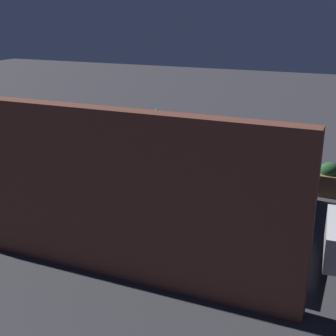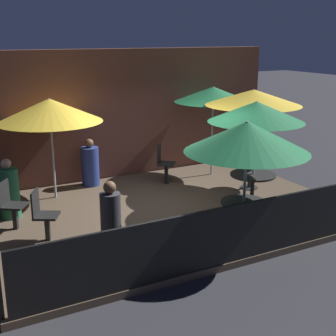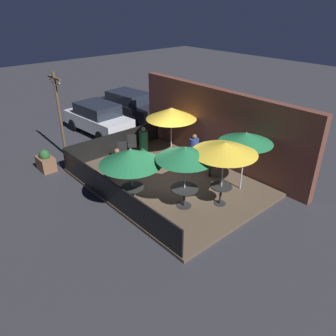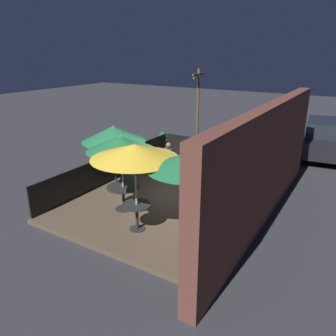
{
  "view_description": "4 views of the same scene",
  "coord_description": "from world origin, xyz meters",
  "px_view_note": "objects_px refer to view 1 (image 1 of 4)",
  "views": [
    {
      "loc": [
        -4.96,
        9.78,
        4.88
      ],
      "look_at": [
        -0.59,
        -0.31,
        1.15
      ],
      "focal_mm": 50.0,
      "sensor_mm": 36.0,
      "label": 1
    },
    {
      "loc": [
        -4.15,
        -8.02,
        3.59
      ],
      "look_at": [
        -0.07,
        -0.36,
        1.1
      ],
      "focal_mm": 50.0,
      "sensor_mm": 36.0,
      "label": 2
    },
    {
      "loc": [
        8.39,
        -7.38,
        6.46
      ],
      "look_at": [
        0.54,
        -0.46,
        1.04
      ],
      "focal_mm": 35.0,
      "sensor_mm": 36.0,
      "label": 3
    },
    {
      "loc": [
        8.41,
        4.89,
        4.51
      ],
      "look_at": [
        0.28,
        -0.09,
        1.09
      ],
      "focal_mm": 35.0,
      "sensor_mm": 36.0,
      "label": 4
    }
  ],
  "objects_px": {
    "patron_0": "(218,181)",
    "patron_1": "(241,224)",
    "dining_table_1": "(157,161)",
    "patio_chair_2": "(252,215)",
    "patio_umbrella_2": "(96,119)",
    "dining_table_2": "(99,169)",
    "dining_table_0": "(55,177)",
    "patio_umbrella_1": "(157,118)",
    "patio_umbrella_0": "(50,120)",
    "planter_box": "(329,180)",
    "patio_umbrella_3": "(181,163)",
    "patio_umbrella_4": "(20,135)",
    "patron_2": "(127,231)",
    "patio_chair_1": "(243,199)",
    "patio_chair_0": "(80,205)"
  },
  "relations": [
    {
      "from": "dining_table_0",
      "to": "planter_box",
      "type": "xyz_separation_m",
      "value": [
        -6.65,
        -3.39,
        -0.26
      ]
    },
    {
      "from": "patio_chair_0",
      "to": "patron_1",
      "type": "distance_m",
      "value": 3.69
    },
    {
      "from": "patron_0",
      "to": "patron_1",
      "type": "xyz_separation_m",
      "value": [
        -1.24,
        2.25,
        -0.01
      ]
    },
    {
      "from": "dining_table_1",
      "to": "patron_1",
      "type": "distance_m",
      "value": 4.53
    },
    {
      "from": "patio_umbrella_4",
      "to": "patron_1",
      "type": "bearing_deg",
      "value": -173.11
    },
    {
      "from": "patio_umbrella_0",
      "to": "patio_umbrella_1",
      "type": "height_order",
      "value": "patio_umbrella_0"
    },
    {
      "from": "patio_umbrella_0",
      "to": "patron_2",
      "type": "bearing_deg",
      "value": 148.59
    },
    {
      "from": "patio_umbrella_0",
      "to": "patio_umbrella_1",
      "type": "distance_m",
      "value": 3.01
    },
    {
      "from": "patio_umbrella_1",
      "to": "patron_2",
      "type": "bearing_deg",
      "value": 106.73
    },
    {
      "from": "patio_umbrella_1",
      "to": "patio_chair_2",
      "type": "height_order",
      "value": "patio_umbrella_1"
    },
    {
      "from": "patron_0",
      "to": "planter_box",
      "type": "bearing_deg",
      "value": 105.4
    },
    {
      "from": "planter_box",
      "to": "dining_table_1",
      "type": "bearing_deg",
      "value": 12.84
    },
    {
      "from": "patio_umbrella_3",
      "to": "dining_table_2",
      "type": "distance_m",
      "value": 4.48
    },
    {
      "from": "patio_umbrella_3",
      "to": "patron_2",
      "type": "bearing_deg",
      "value": 25.98
    },
    {
      "from": "dining_table_1",
      "to": "patio_chair_1",
      "type": "bearing_deg",
      "value": 151.21
    },
    {
      "from": "dining_table_1",
      "to": "patron_0",
      "type": "distance_m",
      "value": 2.26
    },
    {
      "from": "patio_umbrella_3",
      "to": "patio_chair_1",
      "type": "xyz_separation_m",
      "value": [
        -0.77,
        -2.12,
        -1.44
      ]
    },
    {
      "from": "patio_umbrella_3",
      "to": "patio_umbrella_4",
      "type": "distance_m",
      "value": 4.02
    },
    {
      "from": "dining_table_2",
      "to": "dining_table_0",
      "type": "bearing_deg",
      "value": 54.74
    },
    {
      "from": "planter_box",
      "to": "patron_0",
      "type": "bearing_deg",
      "value": 35.69
    },
    {
      "from": "patron_0",
      "to": "dining_table_2",
      "type": "bearing_deg",
      "value": -102.04
    },
    {
      "from": "dining_table_0",
      "to": "dining_table_2",
      "type": "xyz_separation_m",
      "value": [
        -0.73,
        -1.03,
        0.01
      ]
    },
    {
      "from": "patron_1",
      "to": "planter_box",
      "type": "distance_m",
      "value": 4.36
    },
    {
      "from": "patio_umbrella_2",
      "to": "patio_umbrella_4",
      "type": "distance_m",
      "value": 2.45
    },
    {
      "from": "dining_table_1",
      "to": "patron_2",
      "type": "bearing_deg",
      "value": 106.73
    },
    {
      "from": "patron_0",
      "to": "patio_umbrella_2",
      "type": "bearing_deg",
      "value": -102.04
    },
    {
      "from": "patio_umbrella_3",
      "to": "patio_chair_0",
      "type": "distance_m",
      "value": 2.94
    },
    {
      "from": "patio_umbrella_0",
      "to": "dining_table_0",
      "type": "height_order",
      "value": "patio_umbrella_0"
    },
    {
      "from": "patron_0",
      "to": "patron_1",
      "type": "height_order",
      "value": "same"
    },
    {
      "from": "dining_table_2",
      "to": "patio_chair_2",
      "type": "height_order",
      "value": "patio_chair_2"
    },
    {
      "from": "patio_umbrella_3",
      "to": "patio_chair_1",
      "type": "relative_size",
      "value": 2.42
    },
    {
      "from": "patio_umbrella_2",
      "to": "dining_table_0",
      "type": "height_order",
      "value": "patio_umbrella_2"
    },
    {
      "from": "patio_umbrella_4",
      "to": "patron_2",
      "type": "height_order",
      "value": "patio_umbrella_4"
    },
    {
      "from": "patron_1",
      "to": "patio_chair_1",
      "type": "bearing_deg",
      "value": 61.65
    },
    {
      "from": "dining_table_2",
      "to": "patio_umbrella_1",
      "type": "bearing_deg",
      "value": -133.01
    },
    {
      "from": "patron_0",
      "to": "planter_box",
      "type": "relative_size",
      "value": 1.26
    },
    {
      "from": "dining_table_1",
      "to": "patron_2",
      "type": "xyz_separation_m",
      "value": [
        -1.28,
        4.26,
        -0.08
      ]
    },
    {
      "from": "patio_umbrella_0",
      "to": "planter_box",
      "type": "height_order",
      "value": "patio_umbrella_0"
    },
    {
      "from": "patio_umbrella_4",
      "to": "dining_table_0",
      "type": "height_order",
      "value": "patio_umbrella_4"
    },
    {
      "from": "patio_umbrella_2",
      "to": "patron_1",
      "type": "xyz_separation_m",
      "value": [
        -4.54,
        1.77,
        -1.47
      ]
    },
    {
      "from": "patio_umbrella_4",
      "to": "patio_chair_2",
      "type": "xyz_separation_m",
      "value": [
        -5.18,
        -1.22,
        -1.55
      ]
    },
    {
      "from": "patio_umbrella_3",
      "to": "patio_chair_1",
      "type": "bearing_deg",
      "value": -109.86
    },
    {
      "from": "patio_umbrella_2",
      "to": "planter_box",
      "type": "xyz_separation_m",
      "value": [
        -5.92,
        -2.36,
        -1.7
      ]
    },
    {
      "from": "patio_umbrella_3",
      "to": "dining_table_0",
      "type": "distance_m",
      "value": 4.65
    },
    {
      "from": "dining_table_0",
      "to": "dining_table_1",
      "type": "height_order",
      "value": "dining_table_1"
    },
    {
      "from": "patio_umbrella_4",
      "to": "patio_umbrella_0",
      "type": "bearing_deg",
      "value": -82.76
    },
    {
      "from": "dining_table_1",
      "to": "patio_chair_2",
      "type": "bearing_deg",
      "value": 144.48
    },
    {
      "from": "patio_chair_2",
      "to": "patron_0",
      "type": "distance_m",
      "value": 2.11
    },
    {
      "from": "patron_0",
      "to": "planter_box",
      "type": "height_order",
      "value": "patron_0"
    },
    {
      "from": "patio_umbrella_2",
      "to": "dining_table_2",
      "type": "xyz_separation_m",
      "value": [
        0.0,
        -0.0,
        -1.42
      ]
    }
  ]
}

